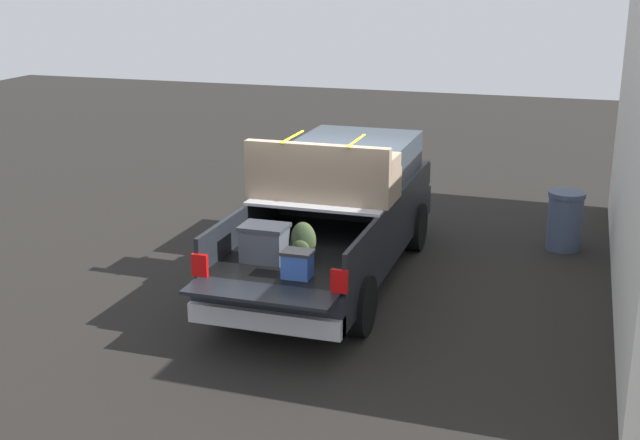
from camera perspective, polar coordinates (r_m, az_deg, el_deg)
ground_plane at (r=12.48m, az=0.84°, el=-4.08°), size 40.00×40.00×0.00m
pickup_truck at (r=12.51m, az=1.35°, el=0.65°), size 6.05×2.06×2.23m
trash_can at (r=14.23m, az=16.46°, el=-0.02°), size 0.60×0.60×0.98m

